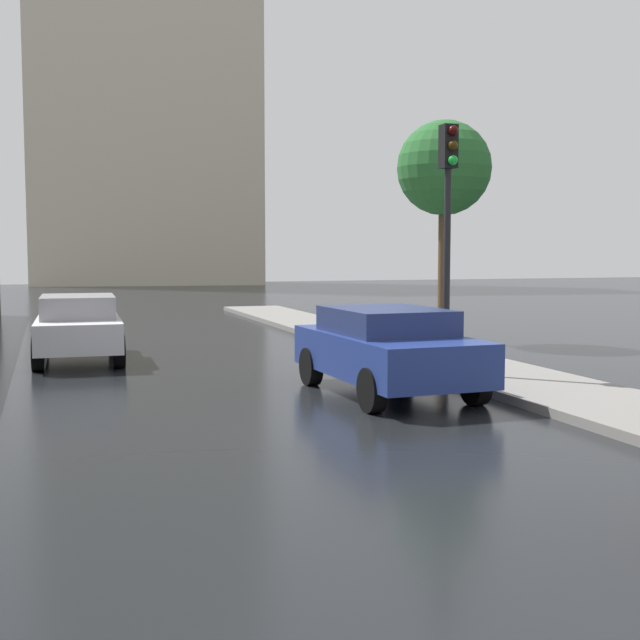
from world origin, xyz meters
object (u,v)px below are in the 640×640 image
car_blue_behind_camera (387,348)px  traffic_light (448,202)px  car_white_mid_road (78,326)px  street_tree_near (444,169)px

car_blue_behind_camera → traffic_light: bearing=28.7°
car_white_mid_road → street_tree_near: (8.82, 0.75, 3.59)m
car_blue_behind_camera → street_tree_near: bearing=54.7°
car_blue_behind_camera → traffic_light: size_ratio=0.92×
traffic_light → street_tree_near: street_tree_near is taller
car_white_mid_road → car_blue_behind_camera: (4.56, -5.73, 0.01)m
car_white_mid_road → car_blue_behind_camera: bearing=130.4°
car_blue_behind_camera → traffic_light: (1.52, 0.90, 2.40)m
car_white_mid_road → street_tree_near: size_ratio=0.71×
car_white_mid_road → car_blue_behind_camera: size_ratio=0.99×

